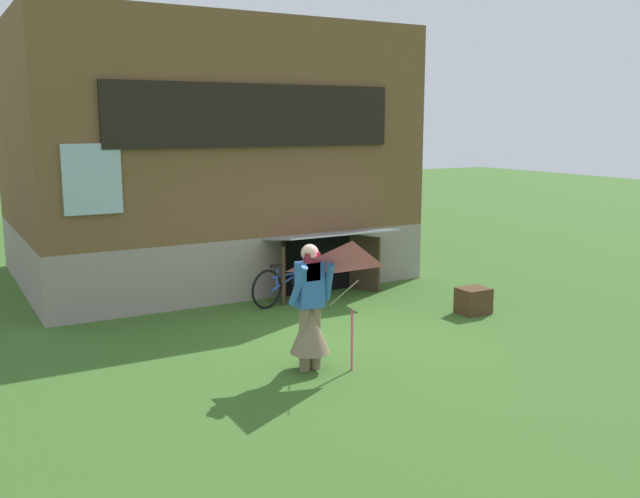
% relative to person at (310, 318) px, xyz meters
% --- Properties ---
extents(ground_plane, '(60.00, 60.00, 0.00)m').
position_rel_person_xyz_m(ground_plane, '(0.94, 0.65, -0.70)').
color(ground_plane, '#386023').
extents(log_house, '(7.29, 6.62, 5.01)m').
position_rel_person_xyz_m(log_house, '(0.94, 6.40, 1.81)').
color(log_house, gray).
rests_on(log_house, ground_plane).
extents(person, '(0.61, 0.53, 1.65)m').
position_rel_person_xyz_m(person, '(0.00, 0.00, 0.00)').
color(person, '#7F6B51').
rests_on(person, ground_plane).
extents(kite, '(1.13, 1.18, 1.60)m').
position_rel_person_xyz_m(kite, '(0.26, -0.59, 0.62)').
color(kite, '#E54C7F').
rests_on(kite, ground_plane).
extents(bicycle_blue, '(1.56, 0.50, 0.74)m').
position_rel_person_xyz_m(bicycle_blue, '(1.25, 3.15, -0.34)').
color(bicycle_blue, black).
rests_on(bicycle_blue, ground_plane).
extents(wooden_crate, '(0.50, 0.42, 0.43)m').
position_rel_person_xyz_m(wooden_crate, '(3.68, 1.02, -0.48)').
color(wooden_crate, '#4C331E').
rests_on(wooden_crate, ground_plane).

